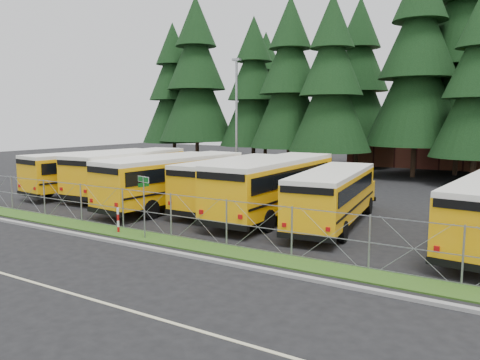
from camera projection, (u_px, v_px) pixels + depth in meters
name	position (u px, v px, depth m)	size (l,w,h in m)	color
ground	(202.00, 235.00, 21.55)	(120.00, 120.00, 0.00)	black
curb	(157.00, 250.00, 18.92)	(50.00, 0.25, 0.12)	gray
grass_verge	(179.00, 243.00, 20.11)	(50.00, 1.40, 0.06)	#254B15
road_lane_line	(53.00, 288.00, 14.78)	(50.00, 0.12, 0.01)	beige
chainlink_fence	(189.00, 218.00, 20.57)	(44.00, 0.10, 2.00)	#919599
brick_building	(458.00, 140.00, 51.86)	(22.00, 10.00, 6.00)	brown
bus_0	(98.00, 172.00, 33.47)	(2.68, 11.35, 2.98)	#FFAD08
bus_1	(132.00, 173.00, 32.80)	(2.75, 11.66, 3.06)	#FFAD08
bus_2	(159.00, 177.00, 31.38)	(2.58, 10.95, 2.87)	#FFAD08
bus_3	(178.00, 182.00, 28.13)	(2.80, 11.84, 3.10)	#FFAD08
bus_4	(238.00, 184.00, 27.87)	(2.66, 11.26, 2.95)	#FFAD08
bus_5	(277.00, 187.00, 25.49)	(2.87, 12.16, 3.19)	#FFAD08
bus_6	(335.00, 198.00, 23.32)	(2.53, 10.73, 2.81)	#FFAD08
street_sign	(144.00, 194.00, 20.57)	(0.82, 0.54, 2.81)	#919599
striped_bollard	(118.00, 221.00, 21.81)	(0.11, 0.11, 1.20)	#B20C0C
light_standard	(236.00, 116.00, 38.35)	(0.70, 0.35, 10.14)	#919599
conifer_0	(174.00, 93.00, 56.31)	(7.52, 7.52, 16.64)	black
conifer_1	(196.00, 82.00, 53.05)	(8.58, 8.58, 18.97)	black
conifer_2	(254.00, 93.00, 50.38)	(7.30, 7.30, 16.14)	black
conifer_3	(290.00, 86.00, 45.37)	(7.68, 7.68, 16.99)	black
conifer_4	(331.00, 87.00, 41.39)	(7.33, 7.33, 16.21)	black
conifer_5	(418.00, 68.00, 41.54)	(8.86, 8.86, 19.59)	black
conifer_6	(478.00, 89.00, 36.39)	(6.90, 6.90, 15.27)	black
conifer_10	(266.00, 97.00, 57.78)	(7.15, 7.15, 15.82)	black
conifer_11	(358.00, 83.00, 50.67)	(8.23, 8.23, 18.21)	black
conifer_12	(462.00, 54.00, 42.87)	(10.10, 10.10, 22.34)	black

